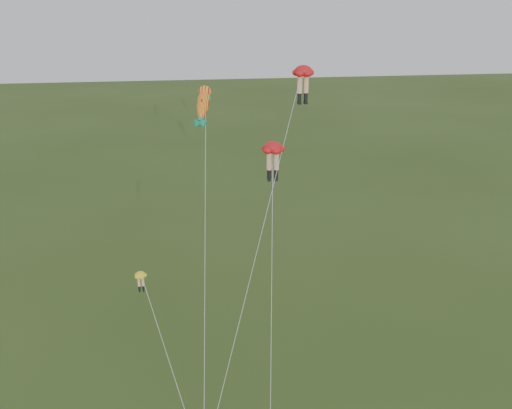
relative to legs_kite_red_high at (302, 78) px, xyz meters
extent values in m
ellipsoid|color=red|center=(0.11, 0.19, 0.47)|extent=(1.81, 1.81, 0.78)
cylinder|color=#F7BF91|center=(-0.12, 0.15, -0.45)|extent=(0.35, 0.35, 1.20)
cylinder|color=black|center=(-0.12, 0.15, -1.35)|extent=(0.27, 0.27, 0.60)
cube|color=black|center=(-0.12, 0.15, -1.73)|extent=(0.25, 0.38, 0.17)
cylinder|color=#F7BF91|center=(0.35, 0.23, -0.45)|extent=(0.35, 0.35, 1.20)
cylinder|color=black|center=(0.35, 0.23, -1.35)|extent=(0.27, 0.27, 0.60)
cube|color=black|center=(0.35, 0.23, -1.73)|extent=(0.25, 0.38, 0.17)
cylinder|color=silver|center=(-4.00, -6.78, -9.14)|extent=(8.26, 13.98, 19.99)
ellipsoid|color=red|center=(-2.53, -3.07, -3.99)|extent=(1.62, 1.62, 0.79)
cylinder|color=#F7BF91|center=(-2.77, -3.06, -4.92)|extent=(0.35, 0.35, 1.20)
cylinder|color=black|center=(-2.77, -3.06, -5.82)|extent=(0.27, 0.27, 0.60)
cube|color=black|center=(-2.77, -3.06, -6.21)|extent=(0.21, 0.36, 0.17)
cylinder|color=#F7BF91|center=(-2.29, -3.08, -4.92)|extent=(0.35, 0.35, 1.20)
cylinder|color=black|center=(-2.29, -3.08, -5.82)|extent=(0.27, 0.27, 0.60)
cube|color=black|center=(-2.29, -3.08, -6.21)|extent=(0.21, 0.36, 0.17)
cylinder|color=silver|center=(-3.47, -8.51, -11.37)|extent=(1.93, 10.91, 15.53)
ellipsoid|color=yellow|center=(-11.38, -6.84, -10.75)|extent=(0.84, 0.84, 0.40)
cylinder|color=#F7BF91|center=(-11.50, -6.84, -11.22)|extent=(0.18, 0.18, 0.61)
cylinder|color=black|center=(-11.50, -6.84, -11.67)|extent=(0.14, 0.14, 0.30)
cube|color=black|center=(-11.50, -6.84, -11.87)|extent=(0.11, 0.18, 0.09)
cylinder|color=#F7BF91|center=(-11.26, -6.83, -11.22)|extent=(0.18, 0.18, 0.61)
cylinder|color=black|center=(-11.26, -6.83, -11.67)|extent=(0.14, 0.14, 0.30)
cube|color=black|center=(-11.26, -6.83, -11.87)|extent=(0.11, 0.18, 0.09)
cylinder|color=silver|center=(-9.71, -10.95, -14.84)|extent=(3.38, 8.27, 8.59)
ellipsoid|color=yellow|center=(-6.86, -0.54, -1.38)|extent=(1.55, 2.59, 2.53)
sphere|color=yellow|center=(-6.86, -0.54, -1.38)|extent=(1.22, 1.47, 1.27)
cone|color=#16916B|center=(-6.86, -0.54, -1.38)|extent=(1.01, 1.36, 1.19)
cone|color=#16916B|center=(-6.86, -0.54, -1.38)|extent=(1.01, 1.36, 1.19)
cone|color=#16916B|center=(-6.86, -0.54, -1.38)|extent=(0.58, 0.76, 0.67)
cone|color=#16916B|center=(-6.86, -0.54, -1.38)|extent=(0.58, 0.76, 0.67)
cone|color=red|center=(-6.86, -0.54, -1.38)|extent=(0.61, 0.76, 0.66)
cylinder|color=silver|center=(-7.52, -7.39, -10.25)|extent=(1.35, 13.72, 17.76)
camera|label=1|loc=(-8.82, -38.83, 5.47)|focal=40.00mm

